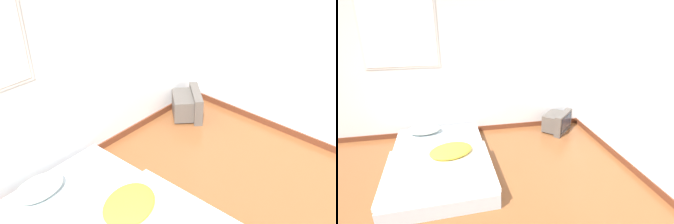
{
  "view_description": "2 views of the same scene",
  "coord_description": "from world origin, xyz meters",
  "views": [
    {
      "loc": [
        -1.57,
        -0.34,
        2.82
      ],
      "look_at": [
        1.0,
        1.96,
        0.73
      ],
      "focal_mm": 40.0,
      "sensor_mm": 36.0,
      "label": 1
    },
    {
      "loc": [
        0.16,
        -1.68,
        2.11
      ],
      "look_at": [
        0.96,
        2.12,
        0.6
      ],
      "focal_mm": 28.0,
      "sensor_mm": 36.0,
      "label": 2
    }
  ],
  "objects": [
    {
      "name": "wall_back",
      "position": [
        -0.01,
        2.81,
        1.3
      ],
      "size": [
        7.48,
        0.08,
        2.6
      ],
      "color": "silver",
      "rests_on": "ground_plane"
    },
    {
      "name": "crt_tv",
      "position": [
        2.01,
        2.49,
        0.18
      ],
      "size": [
        0.65,
        0.65,
        0.38
      ],
      "color": "#56514C",
      "rests_on": "ground_plane"
    }
  ]
}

